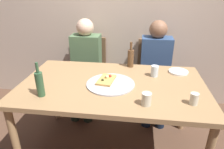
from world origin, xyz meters
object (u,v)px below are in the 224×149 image
at_px(guest_in_beanie, 156,66).
at_px(pizza_slice_last, 106,79).
at_px(pizza_tray, 111,84).
at_px(tumbler_far, 146,99).
at_px(plate_stack, 178,72).
at_px(wine_bottle, 40,84).
at_px(beer_bottle, 131,58).
at_px(guest_in_sweater, 85,63).
at_px(wine_glass, 155,71).
at_px(chair_right, 154,71).
at_px(chair_left, 88,68).
at_px(tumbler_near, 194,99).
at_px(dining_table, 113,90).

bearing_deg(guest_in_beanie, pizza_slice_last, 55.33).
xyz_separation_m(pizza_tray, guest_in_beanie, (0.44, 0.75, -0.11)).
relative_size(tumbler_far, plate_stack, 0.51).
xyz_separation_m(wine_bottle, beer_bottle, (0.66, 0.69, -0.01)).
height_order(plate_stack, guest_in_sweater, guest_in_sweater).
bearing_deg(guest_in_beanie, guest_in_sweater, 0.00).
height_order(wine_bottle, beer_bottle, wine_bottle).
bearing_deg(wine_glass, chair_right, 85.14).
bearing_deg(beer_bottle, tumbler_far, -78.27).
distance_m(chair_left, guest_in_beanie, 0.89).
distance_m(pizza_slice_last, plate_stack, 0.73).
bearing_deg(tumbler_near, wine_glass, 119.32).
bearing_deg(plate_stack, beer_bottle, 168.87).
bearing_deg(dining_table, pizza_slice_last, 161.66).
relative_size(tumbler_near, chair_right, 0.10).
bearing_deg(chair_right, pizza_slice_last, 60.34).
bearing_deg(guest_in_beanie, beer_bottle, 47.15).
bearing_deg(pizza_tray, dining_table, 61.84).
bearing_deg(guest_in_sweater, pizza_slice_last, 118.56).
xyz_separation_m(pizza_tray, wine_glass, (0.39, 0.22, 0.05)).
distance_m(pizza_tray, chair_right, 1.03).
bearing_deg(chair_right, chair_left, 0.00).
bearing_deg(pizza_slice_last, beer_bottle, 63.45).
bearing_deg(chair_left, pizza_slice_last, 114.14).
xyz_separation_m(wine_bottle, chair_right, (0.96, 1.16, -0.34)).
xyz_separation_m(chair_right, guest_in_beanie, (0.00, -0.15, 0.13)).
bearing_deg(chair_right, tumbler_far, 83.08).
relative_size(wine_bottle, tumbler_far, 2.89).
xyz_separation_m(tumbler_far, chair_left, (-0.73, 1.19, -0.28)).
bearing_deg(chair_right, pizza_tray, 63.77).
bearing_deg(tumbler_far, chair_right, 83.08).
height_order(guest_in_sweater, guest_in_beanie, same).
bearing_deg(guest_in_beanie, plate_stack, 114.15).
height_order(pizza_tray, pizza_slice_last, pizza_slice_last).
height_order(tumbler_far, chair_right, chair_right).
bearing_deg(wine_glass, beer_bottle, 138.13).
bearing_deg(wine_glass, pizza_tray, -149.99).
bearing_deg(chair_left, pizza_tray, 115.34).
bearing_deg(chair_left, chair_right, -180.00).
distance_m(pizza_tray, pizza_slice_last, 0.07).
bearing_deg(tumbler_far, beer_bottle, 101.73).
xyz_separation_m(pizza_slice_last, wine_glass, (0.43, 0.18, 0.03)).
bearing_deg(chair_left, wine_glass, 140.17).
bearing_deg(guest_in_sweater, beer_bottle, 151.33).
distance_m(plate_stack, chair_right, 0.64).
bearing_deg(tumbler_far, tumbler_near, 8.78).
bearing_deg(wine_glass, pizza_slice_last, -157.54).
distance_m(pizza_tray, beer_bottle, 0.47).
xyz_separation_m(dining_table, wine_bottle, (-0.53, -0.29, 0.18)).
xyz_separation_m(plate_stack, chair_right, (-0.18, 0.56, -0.24)).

